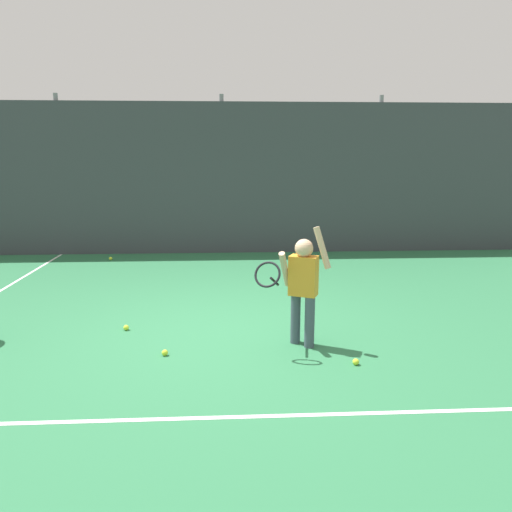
% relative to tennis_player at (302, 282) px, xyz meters
% --- Properties ---
extents(ground_plane, '(20.00, 20.00, 0.00)m').
position_rel_tennis_player_xyz_m(ground_plane, '(-0.93, 0.44, -0.73)').
color(ground_plane, '#2D7247').
extents(court_line_baseline, '(9.00, 0.05, 0.00)m').
position_rel_tennis_player_xyz_m(court_line_baseline, '(-0.93, -1.46, -0.72)').
color(court_line_baseline, white).
rests_on(court_line_baseline, ground).
extents(back_fence_windscreen, '(13.63, 0.08, 3.15)m').
position_rel_tennis_player_xyz_m(back_fence_windscreen, '(-0.93, 5.20, 0.85)').
color(back_fence_windscreen, '#383D42').
rests_on(back_fence_windscreen, ground).
extents(fence_post_1, '(0.09, 0.09, 3.30)m').
position_rel_tennis_player_xyz_m(fence_post_1, '(-4.26, 5.26, 0.92)').
color(fence_post_1, slate).
rests_on(fence_post_1, ground).
extents(fence_post_2, '(0.09, 0.09, 3.30)m').
position_rel_tennis_player_xyz_m(fence_post_2, '(-0.93, 5.26, 0.92)').
color(fence_post_2, slate).
rests_on(fence_post_2, ground).
extents(fence_post_3, '(0.09, 0.09, 3.30)m').
position_rel_tennis_player_xyz_m(fence_post_3, '(2.40, 5.26, 0.92)').
color(fence_post_3, slate).
rests_on(fence_post_3, ground).
extents(tennis_player, '(0.87, 0.56, 1.35)m').
position_rel_tennis_player_xyz_m(tennis_player, '(0.00, 0.00, 0.00)').
color(tennis_player, '#3F4C59').
rests_on(tennis_player, ground).
extents(tennis_ball_1, '(0.07, 0.07, 0.07)m').
position_rel_tennis_player_xyz_m(tennis_ball_1, '(-2.05, 0.57, -0.69)').
color(tennis_ball_1, '#CCE033').
rests_on(tennis_ball_1, ground).
extents(tennis_ball_2, '(0.07, 0.07, 0.07)m').
position_rel_tennis_player_xyz_m(tennis_ball_2, '(-3.20, 4.55, -0.69)').
color(tennis_ball_2, '#CCE033').
rests_on(tennis_ball_2, ground).
extents(tennis_ball_3, '(0.07, 0.07, 0.07)m').
position_rel_tennis_player_xyz_m(tennis_ball_3, '(-1.48, -0.21, -0.69)').
color(tennis_ball_3, '#CCE033').
rests_on(tennis_ball_3, ground).
extents(tennis_ball_4, '(0.07, 0.07, 0.07)m').
position_rel_tennis_player_xyz_m(tennis_ball_4, '(0.49, -0.54, -0.69)').
color(tennis_ball_4, '#CCE033').
rests_on(tennis_ball_4, ground).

